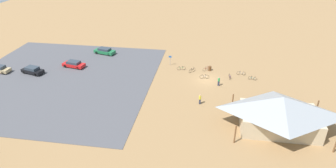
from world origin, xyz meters
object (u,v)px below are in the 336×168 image
(visitor_crossing_yard, at_px, (200,99))
(bicycle_purple_yard_center, at_px, (230,77))
(trash_bin, at_px, (210,68))
(car_black_back_corner, at_px, (33,70))
(bicycle_black_edge_south, at_px, (192,70))
(car_red_inner_stall, at_px, (74,64))
(visitor_near_lot, at_px, (219,81))
(lot_sign, at_px, (170,59))
(car_green_far_end, at_px, (105,51))
(bicycle_teal_yard_left, at_px, (253,78))
(bicycle_white_trailside, at_px, (204,77))
(bike_pavilion, at_px, (281,111))
(bicycle_red_yard_right, at_px, (206,69))
(bicycle_silver_front_row, at_px, (241,73))
(bicycle_green_by_bin, at_px, (181,68))

(visitor_crossing_yard, bearing_deg, bicycle_purple_yard_center, -117.10)
(trash_bin, height_order, car_black_back_corner, car_black_back_corner)
(bicycle_black_edge_south, bearing_deg, bicycle_purple_yard_center, 166.18)
(trash_bin, distance_m, car_red_inner_stall, 27.52)
(visitor_near_lot, bearing_deg, bicycle_black_edge_south, -43.75)
(trash_bin, xyz_separation_m, bicycle_purple_yard_center, (-3.78, 3.01, -0.06))
(lot_sign, bearing_deg, car_green_far_end, -14.10)
(car_green_far_end, height_order, car_red_inner_stall, car_green_far_end)
(bicycle_teal_yard_left, relative_size, visitor_near_lot, 0.91)
(bicycle_purple_yard_center, distance_m, car_red_inner_stall, 31.18)
(trash_bin, relative_size, lot_sign, 0.41)
(bicycle_purple_yard_center, height_order, bicycle_white_trailside, bicycle_white_trailside)
(bike_pavilion, relative_size, car_red_inner_stall, 2.66)
(bike_pavilion, bearing_deg, lot_sign, -46.59)
(bicycle_white_trailside, distance_m, car_black_back_corner, 33.23)
(lot_sign, distance_m, bicycle_black_edge_south, 5.48)
(bicycle_white_trailside, distance_m, car_red_inner_stall, 26.51)
(lot_sign, height_order, bicycle_black_edge_south, lot_sign)
(car_black_back_corner, bearing_deg, bicycle_black_edge_south, -169.94)
(bicycle_red_yard_right, height_order, visitor_near_lot, visitor_near_lot)
(bicycle_black_edge_south, distance_m, car_black_back_corner, 31.06)
(lot_sign, distance_m, visitor_near_lot, 12.41)
(bicycle_black_edge_south, distance_m, visitor_near_lot, 7.14)
(bicycle_purple_yard_center, distance_m, visitor_near_lot, 3.81)
(bicycle_silver_front_row, bearing_deg, car_black_back_corner, 7.86)
(bicycle_red_yard_right, bearing_deg, bicycle_green_by_bin, 5.56)
(bicycle_silver_front_row, relative_size, car_black_back_corner, 0.37)
(visitor_near_lot, bearing_deg, bicycle_green_by_bin, -37.03)
(bicycle_purple_yard_center, relative_size, bicycle_teal_yard_left, 1.10)
(bike_pavilion, height_order, car_red_inner_stall, bike_pavilion)
(bicycle_black_edge_south, distance_m, bicycle_green_by_bin, 2.26)
(bicycle_white_trailside, relative_size, car_black_back_corner, 0.37)
(car_black_back_corner, bearing_deg, car_red_inner_stall, -148.70)
(bike_pavilion, height_order, bicycle_silver_front_row, bike_pavilion)
(bike_pavilion, height_order, lot_sign, bike_pavilion)
(bicycle_teal_yard_left, xyz_separation_m, bicycle_red_yard_right, (8.69, -2.78, 0.03))
(bicycle_teal_yard_left, relative_size, car_green_far_end, 0.32)
(bike_pavilion, bearing_deg, car_black_back_corner, -14.27)
(bicycle_purple_yard_center, xyz_separation_m, car_black_back_corner, (37.79, 3.65, 0.34))
(car_red_inner_stall, bearing_deg, bicycle_red_yard_right, -174.68)
(bicycle_green_by_bin, bearing_deg, bicycle_teal_yard_left, 170.42)
(trash_bin, distance_m, bicycle_red_yard_right, 0.71)
(bicycle_teal_yard_left, xyz_separation_m, car_green_far_end, (31.64, -8.12, 0.38))
(bicycle_teal_yard_left, bearing_deg, bicycle_silver_front_row, -42.35)
(bicycle_purple_yard_center, height_order, car_green_far_end, car_green_far_end)
(bicycle_white_trailside, relative_size, visitor_crossing_yard, 1.00)
(trash_bin, height_order, bicycle_silver_front_row, trash_bin)
(car_green_far_end, bearing_deg, bicycle_purple_yard_center, 163.35)
(bicycle_teal_yard_left, height_order, car_red_inner_stall, car_red_inner_stall)
(car_red_inner_stall, bearing_deg, bicycle_green_by_bin, -174.74)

